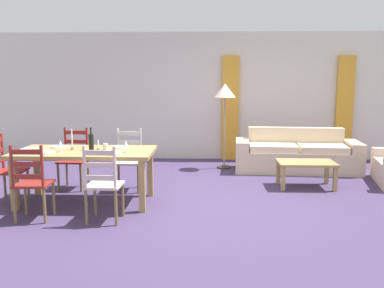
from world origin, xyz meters
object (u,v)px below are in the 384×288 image
Objects in this scene: dining_chair_far_left at (74,158)px; dining_chair_head_west at (6,169)px; dining_chair_far_right at (128,160)px; coffee_table at (306,166)px; dining_table at (85,156)px; coffee_cup_primary at (106,147)px; standing_lamp at (225,96)px; dining_chair_near_right at (103,184)px; wine_bottle at (91,142)px; wine_glass_near_left at (60,144)px; dining_chair_near_left at (32,183)px; couch at (296,156)px; wine_glass_near_right at (126,144)px.

dining_chair_head_west is at bearing -130.81° from dining_chair_far_left.
dining_chair_far_left is at bearing 175.87° from dining_chair_far_right.
coffee_table is at bearing 2.63° from dining_chair_far_left.
dining_table is 1.13m from dining_chair_head_west.
dining_chair_far_left and dining_chair_head_west have the same top height.
coffee_cup_primary is 0.05× the size of standing_lamp.
dining_chair_far_left is 0.59× the size of standing_lamp.
dining_chair_near_right and dining_chair_far_right have the same top height.
dining_table is 0.91m from dining_chair_near_right.
wine_bottle is 3.51× the size of coffee_cup_primary.
wine_glass_near_left is at bearing 138.81° from dining_chair_near_right.
standing_lamp is (2.47, 3.11, 0.93)m from dining_chair_near_left.
couch is (3.80, 1.39, -0.19)m from dining_chair_far_left.
dining_chair_far_right reaches higher than coffee_table.
wine_bottle is at bearing 23.77° from wine_glass_near_left.
dining_table is at bearing 24.93° from wine_glass_near_left.
standing_lamp reaches higher than dining_chair_far_left.
dining_chair_far_left and dining_chair_far_right have the same top height.
dining_chair_far_left is 0.88m from dining_chair_far_right.
wine_bottle is at bearing -56.54° from dining_chair_far_left.
standing_lamp is at bearing 60.27° from wine_glass_near_right.
wine_glass_near_right reaches higher than coffee_table.
wine_glass_near_left is at bearing -147.80° from couch.
coffee_cup_primary is (0.72, 0.79, 0.32)m from dining_chair_near_left.
dining_chair_head_west reaches higher than wine_glass_near_left.
dining_chair_near_left is 1.73m from dining_chair_far_right.
dining_chair_far_right is at bearing 57.56° from dining_table.
wine_glass_near_right is 0.07× the size of couch.
wine_glass_near_right is 3.66m from couch.
standing_lamp is (1.75, 2.32, 0.62)m from coffee_cup_primary.
dining_chair_far_left is 1.08m from coffee_cup_primary.
dining_chair_near_right is 1.07× the size of coffee_table.
dining_chair_far_left reaches higher than wine_glass_near_left.
coffee_table is 0.55× the size of standing_lamp.
wine_glass_near_right is 0.10× the size of standing_lamp.
dining_chair_near_right is 0.76m from wine_glass_near_right.
wine_glass_near_left is at bearing 76.16° from dining_chair_near_left.
dining_chair_near_right is at bearing -103.77° from wine_glass_near_right.
dining_chair_far_left is 1.07m from dining_chair_head_west.
dining_chair_far_left is at bearing 123.46° from wine_bottle.
coffee_table is at bearing 16.25° from wine_bottle.
dining_chair_head_west is 1.44m from coffee_cup_primary.
dining_table is 1.98× the size of dining_chair_head_west.
dining_chair_near_left is 4.10m from coffee_table.
dining_chair_far_right is at bearing -4.13° from dining_chair_far_left.
dining_chair_near_right is at bearing -66.05° from wine_bottle.
wine_bottle is at bearing 55.94° from dining_chair_near_left.
standing_lamp reaches higher than coffee_table.
dining_table is 0.82× the size of couch.
coffee_table is (2.82, 0.23, -0.12)m from dining_chair_far_right.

